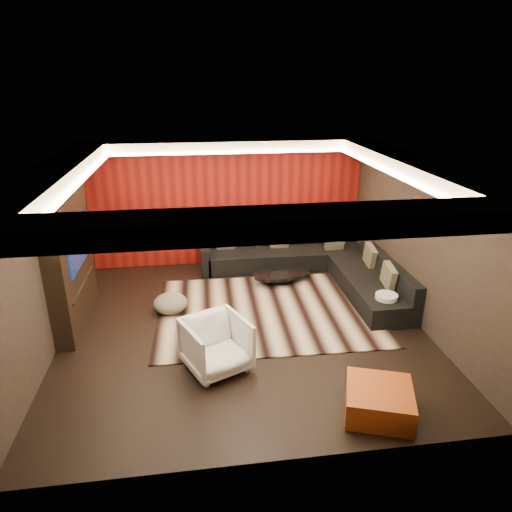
{
  "coord_description": "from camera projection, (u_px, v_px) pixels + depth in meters",
  "views": [
    {
      "loc": [
        -0.75,
        -6.84,
        4.01
      ],
      "look_at": [
        0.3,
        0.6,
        1.05
      ],
      "focal_mm": 32.0,
      "sensor_mm": 36.0,
      "label": 1
    }
  ],
  "objects": [
    {
      "name": "soffit_front",
      "position": [
        273.0,
        224.0,
        4.39
      ],
      "size": [
        6.0,
        0.6,
        0.22
      ],
      "primitive_type": "cube",
      "color": "silver",
      "rests_on": "ground"
    },
    {
      "name": "soffit_left",
      "position": [
        55.0,
        175.0,
        6.53
      ],
      "size": [
        0.6,
        4.8,
        0.22
      ],
      "primitive_type": "cube",
      "color": "silver",
      "rests_on": "ground"
    },
    {
      "name": "rug",
      "position": [
        267.0,
        311.0,
        8.36
      ],
      "size": [
        4.07,
        3.09,
        0.02
      ],
      "primitive_type": "cube",
      "rotation": [
        0.0,
        0.0,
        -0.02
      ],
      "color": "#C5AC90",
      "rests_on": "floor"
    },
    {
      "name": "sectional_sofa",
      "position": [
        314.0,
        265.0,
        9.71
      ],
      "size": [
        3.65,
        3.5,
        0.75
      ],
      "color": "black",
      "rests_on": "floor"
    },
    {
      "name": "white_side_table",
      "position": [
        385.0,
        307.0,
        8.01
      ],
      "size": [
        0.51,
        0.51,
        0.48
      ],
      "primitive_type": "cylinder",
      "rotation": [
        0.0,
        0.0,
        0.42
      ],
      "color": "silver",
      "rests_on": "floor"
    },
    {
      "name": "soffit_right",
      "position": [
        411.0,
        166.0,
        7.23
      ],
      "size": [
        0.6,
        4.8,
        0.22
      ],
      "primitive_type": "cube",
      "color": "silver",
      "rests_on": "ground"
    },
    {
      "name": "throw_pillows",
      "position": [
        316.0,
        249.0,
        9.61
      ],
      "size": [
        3.1,
        2.75,
        0.5
      ],
      "color": "#BDB08A",
      "rests_on": "sectional_sofa"
    },
    {
      "name": "floor",
      "position": [
        244.0,
        327.0,
        7.87
      ],
      "size": [
        6.0,
        6.0,
        0.02
      ],
      "primitive_type": "cube",
      "color": "black",
      "rests_on": "ground"
    },
    {
      "name": "coffee_table",
      "position": [
        282.0,
        276.0,
        9.54
      ],
      "size": [
        1.66,
        1.66,
        0.22
      ],
      "primitive_type": "cylinder",
      "rotation": [
        0.0,
        0.0,
        0.36
      ],
      "color": "black",
      "rests_on": "rug"
    },
    {
      "name": "red_feature_wall",
      "position": [
        228.0,
        203.0,
        10.09
      ],
      "size": [
        5.98,
        0.05,
        2.78
      ],
      "primitive_type": "cube",
      "color": "#6B0C0A",
      "rests_on": "ground"
    },
    {
      "name": "cove_front",
      "position": [
        267.0,
        222.0,
        4.74
      ],
      "size": [
        4.8,
        0.08,
        0.04
      ],
      "primitive_type": "cube",
      "color": "#FFD899",
      "rests_on": "ground"
    },
    {
      "name": "drum_stool",
      "position": [
        224.0,
        330.0,
        7.3
      ],
      "size": [
        0.44,
        0.44,
        0.42
      ],
      "primitive_type": "cylinder",
      "rotation": [
        0.0,
        0.0,
        0.29
      ],
      "color": "black",
      "rests_on": "rug"
    },
    {
      "name": "tv_screen",
      "position": [
        77.0,
        243.0,
        7.54
      ],
      "size": [
        0.04,
        1.3,
        0.8
      ],
      "primitive_type": "cube",
      "color": "black",
      "rests_on": "ground"
    },
    {
      "name": "soffit_back",
      "position": [
        227.0,
        146.0,
        9.37
      ],
      "size": [
        6.0,
        0.6,
        0.22
      ],
      "primitive_type": "cube",
      "color": "silver",
      "rests_on": "ground"
    },
    {
      "name": "cove_left",
      "position": [
        80.0,
        181.0,
        6.6
      ],
      "size": [
        0.08,
        4.8,
        0.04
      ],
      "primitive_type": "cube",
      "color": "#FFD899",
      "rests_on": "ground"
    },
    {
      "name": "armchair",
      "position": [
        216.0,
        345.0,
        6.59
      ],
      "size": [
        1.13,
        1.14,
        0.79
      ],
      "primitive_type": "imported",
      "rotation": [
        0.0,
        0.0,
        0.42
      ],
      "color": "silver",
      "rests_on": "floor"
    },
    {
      "name": "tv_surround",
      "position": [
        70.0,
        263.0,
        7.64
      ],
      "size": [
        0.3,
        2.0,
        2.2
      ],
      "primitive_type": "cube",
      "color": "black",
      "rests_on": "ground"
    },
    {
      "name": "orange_ottoman",
      "position": [
        379.0,
        401.0,
        5.77
      ],
      "size": [
        1.04,
        1.04,
        0.36
      ],
      "primitive_type": "cube",
      "rotation": [
        0.0,
        0.0,
        -0.33
      ],
      "color": "#9F4C14",
      "rests_on": "floor"
    },
    {
      "name": "wall_back",
      "position": [
        228.0,
        203.0,
        10.12
      ],
      "size": [
        6.0,
        0.02,
        2.8
      ],
      "primitive_type": "cube",
      "color": "black",
      "rests_on": "ground"
    },
    {
      "name": "cove_right",
      "position": [
        390.0,
        172.0,
        7.22
      ],
      "size": [
        0.08,
        4.8,
        0.04
      ],
      "primitive_type": "cube",
      "color": "#FFD899",
      "rests_on": "ground"
    },
    {
      "name": "ceiling",
      "position": [
        242.0,
        162.0,
        6.83
      ],
      "size": [
        6.0,
        6.0,
        0.02
      ],
      "primitive_type": "cube",
      "color": "silver",
      "rests_on": "ground"
    },
    {
      "name": "tv_shelf",
      "position": [
        83.0,
        284.0,
        7.81
      ],
      "size": [
        0.04,
        1.6,
        0.04
      ],
      "primitive_type": "cube",
      "color": "black",
      "rests_on": "ground"
    },
    {
      "name": "wall_left",
      "position": [
        47.0,
        260.0,
        6.96
      ],
      "size": [
        0.02,
        6.0,
        2.8
      ],
      "primitive_type": "cube",
      "color": "black",
      "rests_on": "ground"
    },
    {
      "name": "cove_back",
      "position": [
        229.0,
        153.0,
        9.09
      ],
      "size": [
        4.8,
        0.08,
        0.04
      ],
      "primitive_type": "cube",
      "color": "#FFD899",
      "rests_on": "ground"
    },
    {
      "name": "wall_right",
      "position": [
        419.0,
        241.0,
        7.74
      ],
      "size": [
        0.02,
        6.0,
        2.8
      ],
      "primitive_type": "cube",
      "color": "black",
      "rests_on": "ground"
    },
    {
      "name": "striped_pouf",
      "position": [
        170.0,
        303.0,
        8.25
      ],
      "size": [
        0.81,
        0.81,
        0.34
      ],
      "primitive_type": "ellipsoid",
      "rotation": [
        0.0,
        0.0,
        0.42
      ],
      "color": "beige",
      "rests_on": "rug"
    }
  ]
}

